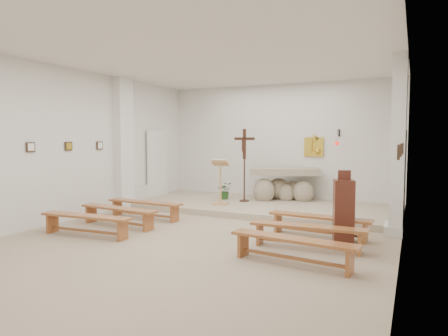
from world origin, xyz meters
The scene contains 29 objects.
ground centered at (0.00, 0.00, 0.00)m, with size 7.00×10.00×0.00m, color tan.
wall_left centered at (-3.49, 0.00, 1.75)m, with size 0.02×10.00×3.50m, color silver.
wall_right centered at (3.49, 0.00, 1.75)m, with size 0.02×10.00×3.50m, color silver.
wall_back centered at (0.00, 4.99, 1.75)m, with size 7.00×0.02×3.50m, color silver.
ceiling centered at (0.00, 0.00, 3.49)m, with size 7.00×10.00×0.02m, color silver.
sanctuary_platform centered at (0.00, 3.50, 0.07)m, with size 6.98×3.00×0.15m, color #BDA791.
pilaster_left centered at (-3.37, 2.00, 1.75)m, with size 0.26×0.55×3.50m, color white.
pilaster_right centered at (3.37, 2.00, 1.75)m, with size 0.26×0.55×3.50m, color white.
gold_wall_relief centered at (1.05, 4.96, 1.65)m, with size 0.55×0.04×0.55m, color gold.
sanctuary_lamp centered at (1.75, 4.71, 1.81)m, with size 0.11×0.36×0.44m.
station_frame_left_front centered at (-3.47, -0.80, 1.72)m, with size 0.03×0.20×0.20m, color #382618.
station_frame_left_mid centered at (-3.47, 0.20, 1.72)m, with size 0.03×0.20×0.20m, color #382618.
station_frame_left_rear centered at (-3.47, 1.20, 1.72)m, with size 0.03×0.20×0.20m, color #382618.
station_frame_right_front centered at (3.47, -0.80, 1.72)m, with size 0.03×0.20×0.20m, color #382618.
station_frame_right_mid centered at (3.47, 0.20, 1.72)m, with size 0.03×0.20×0.20m, color #382618.
station_frame_right_rear centered at (3.47, 1.20, 1.72)m, with size 0.03×0.20×0.20m, color #382618.
radiator_left centered at (-3.43, 2.70, 0.27)m, with size 0.10×0.85×0.52m, color silver.
radiator_right centered at (3.43, 2.70, 0.27)m, with size 0.10×0.85×0.52m, color silver.
altar centered at (0.33, 4.39, 0.53)m, with size 2.07×1.34×0.99m.
lectern centered at (-0.94, 2.92, 0.75)m, with size 0.49×0.44×1.21m.
crucifix_stand centered at (-0.57, 3.67, 1.31)m, with size 0.61×0.26×2.01m.
potted_plant centered at (-1.23, 3.81, 0.40)m, with size 0.44×0.38×0.49m, color #234F1F.
donation_pedestal centered at (2.52, 0.99, 0.58)m, with size 0.44×0.44×1.32m.
bench_left_front centered at (-2.05, 1.12, 0.31)m, with size 1.98×0.38×0.42m.
bench_right_front centered at (2.05, 1.12, 0.31)m, with size 1.99×0.48×0.42m.
bench_left_second centered at (-2.05, 0.18, 0.31)m, with size 1.99×0.50×0.42m.
bench_right_second centered at (2.05, 0.18, 0.31)m, with size 1.99×0.43×0.42m.
bench_left_third centered at (-2.05, -0.75, 0.31)m, with size 1.99×0.44×0.42m.
bench_right_third centered at (2.05, -0.75, 0.31)m, with size 1.99×0.55×0.42m.
Camera 1 is at (3.65, -6.49, 1.90)m, focal length 32.00 mm.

